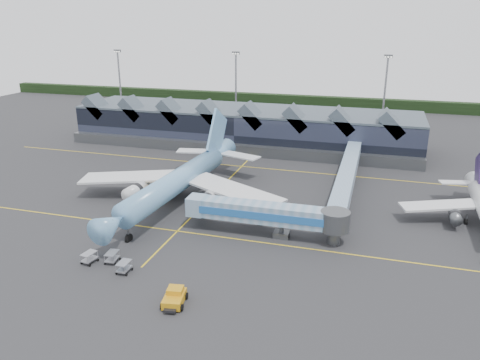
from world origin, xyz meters
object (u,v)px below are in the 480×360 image
(jet_bridge, at_px, (275,215))
(fuel_truck, at_px, (164,187))
(pushback_tug, at_px, (174,298))
(main_airliner, at_px, (180,179))

(jet_bridge, relative_size, fuel_truck, 2.50)
(jet_bridge, bearing_deg, pushback_tug, -109.60)
(pushback_tug, bearing_deg, jet_bridge, 61.20)
(main_airliner, xyz_separation_m, pushback_tug, (12.34, -30.26, -3.57))
(jet_bridge, height_order, fuel_truck, jet_bridge)
(main_airliner, bearing_deg, fuel_truck, 164.06)
(fuel_truck, xyz_separation_m, pushback_tug, (16.54, -31.79, -1.08))
(jet_bridge, bearing_deg, fuel_truck, 155.40)
(main_airliner, distance_m, jet_bridge, 21.63)
(fuel_truck, height_order, pushback_tug, fuel_truck)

